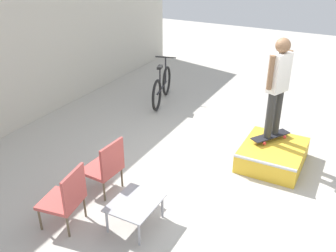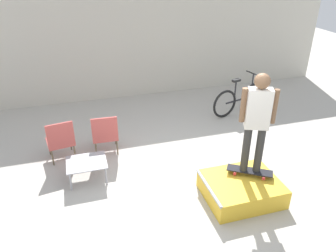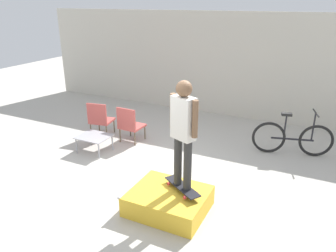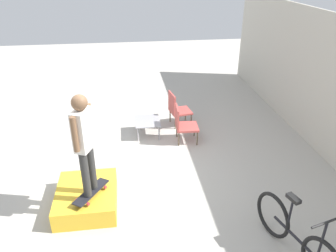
# 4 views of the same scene
# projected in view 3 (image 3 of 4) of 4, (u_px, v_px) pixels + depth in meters

# --- Properties ---
(ground_plane) EXTENTS (24.00, 24.00, 0.00)m
(ground_plane) POSITION_uv_depth(u_px,v_px,m) (142.00, 182.00, 6.31)
(ground_plane) COLOR #B7B2A8
(house_wall_back) EXTENTS (12.00, 0.06, 3.00)m
(house_wall_back) POSITION_uv_depth(u_px,v_px,m) (219.00, 65.00, 9.56)
(house_wall_back) COLOR beige
(house_wall_back) RESTS_ON ground_plane
(skate_ramp_box) EXTENTS (1.28, 1.04, 0.37)m
(skate_ramp_box) POSITION_uv_depth(u_px,v_px,m) (168.00, 201.00, 5.42)
(skate_ramp_box) COLOR gold
(skate_ramp_box) RESTS_ON ground_plane
(skateboard_on_ramp) EXTENTS (0.77, 0.59, 0.07)m
(skateboard_on_ramp) POSITION_uv_depth(u_px,v_px,m) (182.00, 187.00, 5.35)
(skateboard_on_ramp) COLOR black
(skateboard_on_ramp) RESTS_ON skate_ramp_box
(person_skater) EXTENTS (0.53, 0.33, 1.76)m
(person_skater) POSITION_uv_depth(u_px,v_px,m) (183.00, 127.00, 4.97)
(person_skater) COLOR #2D2D2D
(person_skater) RESTS_ON skateboard_on_ramp
(coffee_table) EXTENTS (0.73, 0.61, 0.38)m
(coffee_table) POSITION_uv_depth(u_px,v_px,m) (94.00, 138.00, 7.47)
(coffee_table) COLOR #9E9EA3
(coffee_table) RESTS_ON ground_plane
(patio_chair_left) EXTENTS (0.60, 0.60, 0.90)m
(patio_chair_left) POSITION_uv_depth(u_px,v_px,m) (100.00, 118.00, 8.28)
(patio_chair_left) COLOR brown
(patio_chair_left) RESTS_ON ground_plane
(patio_chair_right) EXTENTS (0.55, 0.55, 0.90)m
(patio_chair_right) POSITION_uv_depth(u_px,v_px,m) (130.00, 124.00, 7.91)
(patio_chair_right) COLOR brown
(patio_chair_right) RESTS_ON ground_plane
(bicycle) EXTENTS (1.71, 0.62, 1.03)m
(bicycle) POSITION_uv_depth(u_px,v_px,m) (292.00, 138.00, 7.31)
(bicycle) COLOR black
(bicycle) RESTS_ON ground_plane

